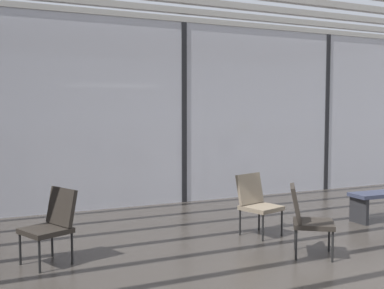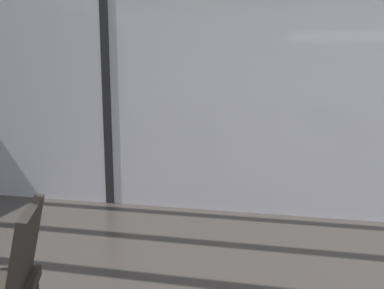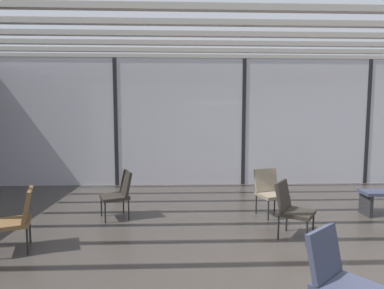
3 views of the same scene
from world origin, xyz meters
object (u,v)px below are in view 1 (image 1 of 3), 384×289
Objects in this scene: parked_airplane at (74,104)px; lounge_chair_3 at (256,201)px; lounge_chair_4 at (306,216)px; lounge_chair_5 at (52,221)px.

lounge_chair_3 is (1.27, -6.82, -1.46)m from parked_airplane.
lounge_chair_4 is 1.00× the size of lounge_chair_5.
parked_airplane is at bearing 83.54° from lounge_chair_3.
lounge_chair_3 is 1.10m from lounge_chair_4.
lounge_chair_3 is 1.00× the size of lounge_chair_5.
lounge_chair_4 is (1.28, -7.92, -1.46)m from parked_airplane.
lounge_chair_5 is (-1.59, -6.89, -1.46)m from parked_airplane.
parked_airplane is 7.09m from lounge_chair_3.
parked_airplane reaches higher than lounge_chair_5.
parked_airplane is 8.16m from lounge_chair_4.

